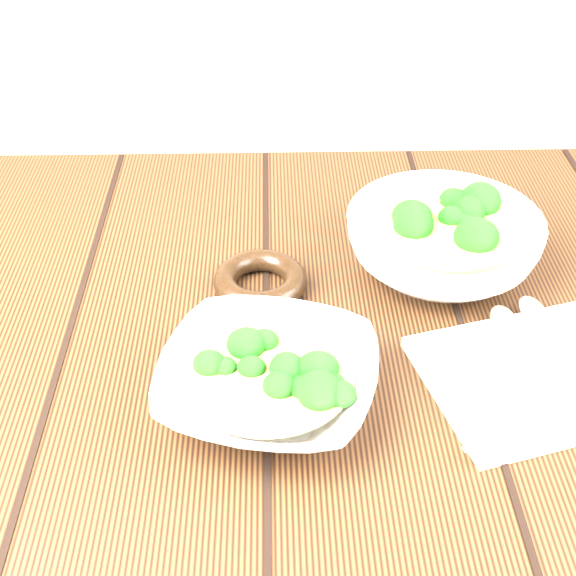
{
  "coord_description": "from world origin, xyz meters",
  "views": [
    {
      "loc": [
        -0.01,
        -0.61,
        1.28
      ],
      "look_at": [
        0.0,
        0.02,
        0.8
      ],
      "focal_mm": 50.0,
      "sensor_mm": 36.0,
      "label": 1
    }
  ],
  "objects_px": {
    "table": "(287,423)",
    "soup_bowl_back": "(443,241)",
    "trivet": "(260,281)",
    "napkin": "(536,376)",
    "soup_bowl_front": "(268,381)"
  },
  "relations": [
    {
      "from": "table",
      "to": "soup_bowl_back",
      "type": "xyz_separation_m",
      "value": [
        0.17,
        0.12,
        0.16
      ]
    },
    {
      "from": "trivet",
      "to": "napkin",
      "type": "xyz_separation_m",
      "value": [
        0.26,
        -0.15,
        -0.01
      ]
    },
    {
      "from": "napkin",
      "to": "soup_bowl_back",
      "type": "bearing_deg",
      "value": 92.39
    },
    {
      "from": "table",
      "to": "trivet",
      "type": "bearing_deg",
      "value": 107.46
    },
    {
      "from": "table",
      "to": "soup_bowl_back",
      "type": "bearing_deg",
      "value": 34.33
    },
    {
      "from": "soup_bowl_back",
      "to": "table",
      "type": "bearing_deg",
      "value": -145.67
    },
    {
      "from": "table",
      "to": "soup_bowl_back",
      "type": "relative_size",
      "value": 4.47
    },
    {
      "from": "table",
      "to": "napkin",
      "type": "height_order",
      "value": "napkin"
    },
    {
      "from": "table",
      "to": "trivet",
      "type": "xyz_separation_m",
      "value": [
        -0.03,
        0.08,
        0.13
      ]
    },
    {
      "from": "table",
      "to": "soup_bowl_back",
      "type": "height_order",
      "value": "soup_bowl_back"
    },
    {
      "from": "soup_bowl_front",
      "to": "soup_bowl_back",
      "type": "height_order",
      "value": "soup_bowl_back"
    },
    {
      "from": "soup_bowl_back",
      "to": "trivet",
      "type": "relative_size",
      "value": 2.67
    },
    {
      "from": "soup_bowl_front",
      "to": "trivet",
      "type": "bearing_deg",
      "value": 92.6
    },
    {
      "from": "napkin",
      "to": "trivet",
      "type": "bearing_deg",
      "value": 134.87
    },
    {
      "from": "table",
      "to": "trivet",
      "type": "height_order",
      "value": "trivet"
    }
  ]
}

